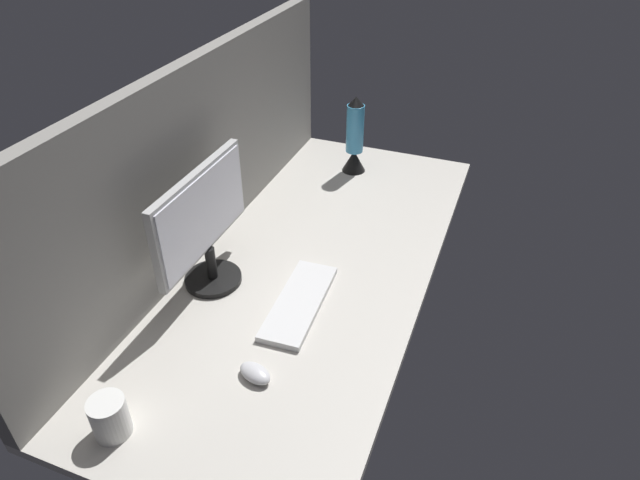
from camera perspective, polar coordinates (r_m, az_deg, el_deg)
ground_plane at (r=186.07cm, az=-1.19°, el=-2.56°), size 180.00×80.00×3.00cm
cubicle_wall_back at (r=183.79cm, az=-12.34°, el=8.26°), size 180.00×5.00×63.07cm
monitor at (r=167.75cm, az=-11.92°, el=1.71°), size 46.35×18.00×39.01cm
keyboard at (r=167.93cm, az=-2.14°, el=-6.43°), size 37.63×14.92×2.00cm
mouse at (r=148.39cm, az=-6.71°, el=-13.48°), size 8.35×10.88×3.40cm
mug_ceramic_white at (r=143.00cm, az=-20.86°, el=-16.70°), size 8.76×8.76×10.54cm
lava_lamp at (r=233.55cm, az=3.59°, el=10.18°), size 9.99×9.99×32.71cm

